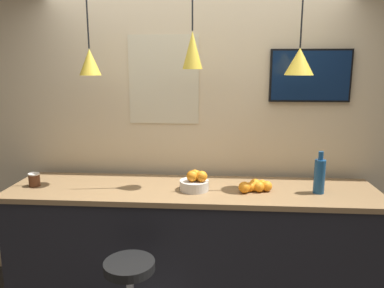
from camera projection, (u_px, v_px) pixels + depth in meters
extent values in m
cube|color=beige|center=(196.00, 122.00, 3.27)|extent=(8.00, 0.06, 2.90)
cube|color=black|center=(192.00, 249.00, 3.02)|extent=(2.82, 0.65, 0.96)
cube|color=olive|center=(192.00, 190.00, 2.92)|extent=(2.86, 0.69, 0.04)
cylinder|color=black|center=(129.00, 266.00, 2.41)|extent=(0.33, 0.33, 0.06)
cylinder|color=beige|center=(194.00, 185.00, 2.86)|extent=(0.22, 0.22, 0.07)
sphere|color=orange|center=(197.00, 175.00, 2.88)|extent=(0.07, 0.07, 0.07)
sphere|color=orange|center=(202.00, 176.00, 2.82)|extent=(0.08, 0.08, 0.08)
sphere|color=orange|center=(196.00, 176.00, 2.84)|extent=(0.07, 0.07, 0.07)
sphere|color=orange|center=(192.00, 176.00, 2.82)|extent=(0.09, 0.09, 0.09)
sphere|color=orange|center=(195.00, 175.00, 2.86)|extent=(0.08, 0.08, 0.08)
sphere|color=orange|center=(255.00, 184.00, 2.86)|extent=(0.09, 0.09, 0.09)
sphere|color=orange|center=(244.00, 187.00, 2.79)|extent=(0.09, 0.09, 0.09)
sphere|color=orange|center=(250.00, 187.00, 2.82)|extent=(0.07, 0.07, 0.07)
sphere|color=orange|center=(266.00, 185.00, 2.86)|extent=(0.07, 0.07, 0.07)
sphere|color=orange|center=(262.00, 184.00, 2.89)|extent=(0.07, 0.07, 0.07)
sphere|color=orange|center=(267.00, 186.00, 2.83)|extent=(0.08, 0.08, 0.08)
sphere|color=orange|center=(259.00, 187.00, 2.81)|extent=(0.08, 0.08, 0.08)
sphere|color=orange|center=(255.00, 187.00, 2.83)|extent=(0.07, 0.07, 0.07)
cylinder|color=navy|center=(319.00, 177.00, 2.77)|extent=(0.08, 0.08, 0.25)
cylinder|color=navy|center=(321.00, 156.00, 2.74)|extent=(0.04, 0.04, 0.06)
cylinder|color=#562D19|center=(34.00, 180.00, 2.95)|extent=(0.09, 0.09, 0.09)
cylinder|color=white|center=(34.00, 174.00, 2.94)|extent=(0.09, 0.09, 0.01)
cone|color=gold|center=(90.00, 62.00, 2.82)|extent=(0.16, 0.16, 0.20)
sphere|color=#F9EFCC|center=(90.00, 73.00, 2.83)|extent=(0.04, 0.04, 0.04)
cone|color=gold|center=(192.00, 50.00, 2.74)|extent=(0.15, 0.15, 0.27)
sphere|color=#F9EFCC|center=(192.00, 66.00, 2.77)|extent=(0.04, 0.04, 0.04)
cone|color=gold|center=(299.00, 62.00, 2.70)|extent=(0.21, 0.21, 0.19)
sphere|color=#F9EFCC|center=(299.00, 72.00, 2.72)|extent=(0.04, 0.04, 0.04)
cube|color=black|center=(310.00, 76.00, 3.07)|extent=(0.66, 0.04, 0.43)
cube|color=#0F2347|center=(311.00, 76.00, 3.05)|extent=(0.63, 0.01, 0.40)
cube|color=beige|center=(164.00, 80.00, 3.18)|extent=(0.60, 0.01, 0.75)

